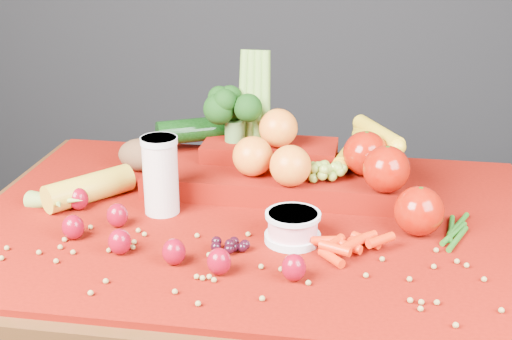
% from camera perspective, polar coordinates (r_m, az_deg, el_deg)
% --- Properties ---
extents(table, '(1.10, 0.80, 0.75)m').
position_cam_1_polar(table, '(1.39, -0.14, -7.77)').
color(table, '#37230C').
rests_on(table, ground).
extents(red_cloth, '(1.05, 0.75, 0.01)m').
position_cam_1_polar(red_cloth, '(1.35, -0.14, -4.03)').
color(red_cloth, '#700B03').
rests_on(red_cloth, table).
extents(milk_glass, '(0.07, 0.07, 0.15)m').
position_cam_1_polar(milk_glass, '(1.35, -7.65, -0.21)').
color(milk_glass, beige).
rests_on(milk_glass, red_cloth).
extents(yogurt_bowl, '(0.10, 0.10, 0.05)m').
position_cam_1_polar(yogurt_bowl, '(1.25, 2.96, -4.51)').
color(yogurt_bowl, silver).
rests_on(yogurt_bowl, red_cloth).
extents(strawberry_scatter, '(0.48, 0.28, 0.05)m').
position_cam_1_polar(strawberry_scatter, '(1.26, -8.37, -4.70)').
color(strawberry_scatter, maroon).
rests_on(strawberry_scatter, red_cloth).
extents(dark_grape_cluster, '(0.06, 0.05, 0.03)m').
position_cam_1_polar(dark_grape_cluster, '(1.22, -2.10, -6.02)').
color(dark_grape_cluster, black).
rests_on(dark_grape_cluster, red_cloth).
extents(soybean_scatter, '(0.84, 0.24, 0.01)m').
position_cam_1_polar(soybean_scatter, '(1.17, -1.78, -7.72)').
color(soybean_scatter, olive).
rests_on(soybean_scatter, red_cloth).
extents(corn_ear, '(0.25, 0.26, 0.06)m').
position_cam_1_polar(corn_ear, '(1.43, -14.91, -2.08)').
color(corn_ear, gold).
rests_on(corn_ear, red_cloth).
extents(potato, '(0.11, 0.08, 0.07)m').
position_cam_1_polar(potato, '(1.58, -9.10, 1.20)').
color(potato, brown).
rests_on(potato, red_cloth).
extents(baby_carrot_pile, '(0.17, 0.17, 0.03)m').
position_cam_1_polar(baby_carrot_pile, '(1.22, 7.59, -5.94)').
color(baby_carrot_pile, red).
rests_on(baby_carrot_pile, red_cloth).
extents(green_bean_pile, '(0.14, 0.12, 0.01)m').
position_cam_1_polar(green_bean_pile, '(1.33, 16.20, -4.77)').
color(green_bean_pile, '#1B5513').
rests_on(green_bean_pile, red_cloth).
extents(produce_mound, '(0.60, 0.38, 0.27)m').
position_cam_1_polar(produce_mound, '(1.45, 3.00, 0.75)').
color(produce_mound, '#700B03').
rests_on(produce_mound, red_cloth).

